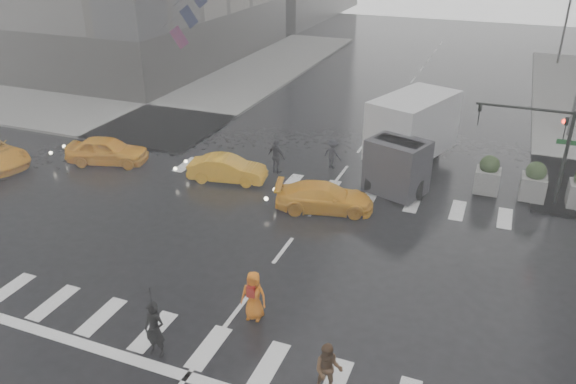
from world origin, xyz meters
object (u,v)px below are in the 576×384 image
at_px(pedestrian_orange, 254,296).
at_px(box_truck, 409,136).
at_px(pedestrian_brown, 328,370).
at_px(taxi_mid, 227,169).
at_px(traffic_signal_pole, 544,137).
at_px(taxi_front, 107,150).

distance_m(pedestrian_orange, box_truck, 13.69).
xyz_separation_m(pedestrian_brown, pedestrian_orange, (-3.23, 2.21, 0.05)).
relative_size(pedestrian_brown, taxi_mid, 0.43).
bearing_deg(traffic_signal_pole, taxi_front, -170.95).
bearing_deg(taxi_front, pedestrian_orange, -140.25).
bearing_deg(box_truck, taxi_mid, -132.42).
height_order(traffic_signal_pole, pedestrian_brown, traffic_signal_pole).
bearing_deg(pedestrian_brown, traffic_signal_pole, 57.48).
relative_size(traffic_signal_pole, taxi_front, 1.06).
relative_size(pedestrian_orange, box_truck, 0.24).
distance_m(taxi_front, taxi_mid, 6.95).
bearing_deg(traffic_signal_pole, taxi_mid, -167.98).
distance_m(taxi_front, box_truck, 15.71).
bearing_deg(taxi_mid, taxi_front, 82.25).
height_order(pedestrian_orange, box_truck, box_truck).
distance_m(traffic_signal_pole, taxi_front, 21.38).
relative_size(taxi_mid, box_truck, 0.54).
xyz_separation_m(taxi_front, taxi_mid, (6.94, 0.35, -0.09)).
bearing_deg(box_truck, taxi_front, -143.25).
bearing_deg(box_truck, pedestrian_brown, -67.02).
xyz_separation_m(taxi_mid, box_truck, (8.02, 4.25, 1.38)).
xyz_separation_m(traffic_signal_pole, box_truck, (-6.01, 1.26, -1.21)).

